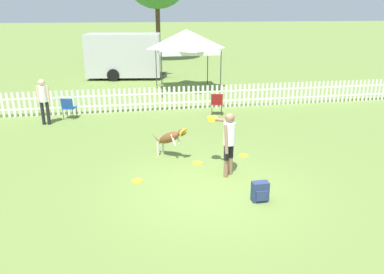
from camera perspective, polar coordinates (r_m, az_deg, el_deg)
ground_plane at (r=8.54m, az=2.62°, el=-7.73°), size 240.00×240.00×0.00m
handler_person at (r=8.85m, az=5.43°, el=0.11°), size 0.58×1.06×1.57m
leaping_dog at (r=10.02m, az=-3.37°, el=-0.10°), size 0.93×1.03×0.94m
frisbee_near_handler at (r=9.81m, az=0.86°, el=-4.00°), size 0.26×0.26×0.02m
frisbee_near_dog at (r=10.39m, az=7.88°, el=-2.83°), size 0.26×0.26×0.02m
frisbee_midfield at (r=8.93m, az=-8.34°, el=-6.60°), size 0.26×0.26×0.02m
backpack_on_grass at (r=8.02m, az=10.34°, el=-8.21°), size 0.35×0.23×0.43m
picket_fence at (r=14.99m, az=-3.46°, el=5.90°), size 25.09×0.04×0.94m
folding_chair_blue_left at (r=14.41m, az=-18.32°, el=4.44°), size 0.53×0.54×0.79m
folding_chair_center at (r=14.21m, az=3.80°, el=5.33°), size 0.52×0.54×0.85m
canopy_tent_main at (r=18.50m, az=-0.85°, el=14.40°), size 2.79×2.79×2.94m
spectator_standing at (r=13.87m, az=-21.71°, el=5.62°), size 0.41×0.27×1.60m
equipment_trailer at (r=22.52m, az=-10.32°, el=12.19°), size 5.08×2.65×2.53m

